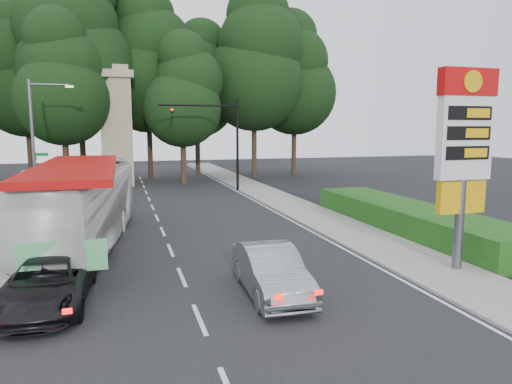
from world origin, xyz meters
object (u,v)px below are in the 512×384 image
object	(u,v)px
streetlight_signs	(36,135)
sedan_silver	(271,271)
traffic_signal_mast	(221,131)
transit_bus	(79,206)
gas_station_pylon	(464,142)
suv_charcoal	(47,283)
monument	(117,126)

from	to	relation	value
streetlight_signs	sedan_silver	bearing A→B (deg)	-65.25
traffic_signal_mast	transit_bus	distance (m)	17.66
gas_station_pylon	transit_bus	world-z (taller)	gas_station_pylon
transit_bus	sedan_silver	distance (m)	9.53
traffic_signal_mast	suv_charcoal	size ratio (longest dim) A/B	1.51
gas_station_pylon	suv_charcoal	world-z (taller)	gas_station_pylon
gas_station_pylon	transit_bus	size ratio (longest dim) A/B	0.55
gas_station_pylon	suv_charcoal	bearing A→B (deg)	177.17
transit_bus	suv_charcoal	xyz separation A→B (m)	(-0.38, -6.56, -1.07)
gas_station_pylon	sedan_silver	size ratio (longest dim) A/B	1.57
transit_bus	traffic_signal_mast	bearing A→B (deg)	66.04
traffic_signal_mast	streetlight_signs	xyz separation A→B (m)	(-12.67, -1.99, -0.23)
gas_station_pylon	traffic_signal_mast	world-z (taller)	traffic_signal_mast
suv_charcoal	streetlight_signs	bearing A→B (deg)	102.16
monument	transit_bus	xyz separation A→B (m)	(-1.50, -20.80, -3.38)
sedan_silver	suv_charcoal	bearing A→B (deg)	174.32
traffic_signal_mast	sedan_silver	bearing A→B (deg)	-98.51
transit_bus	gas_station_pylon	bearing A→B (deg)	-21.71
streetlight_signs	suv_charcoal	world-z (taller)	streetlight_signs
sedan_silver	traffic_signal_mast	bearing A→B (deg)	83.97
gas_station_pylon	monument	bearing A→B (deg)	111.80
gas_station_pylon	monument	xyz separation A→B (m)	(-11.20, 28.01, 0.66)
traffic_signal_mast	streetlight_signs	distance (m)	12.83
traffic_signal_mast	streetlight_signs	bearing A→B (deg)	-171.08
gas_station_pylon	transit_bus	bearing A→B (deg)	150.42
traffic_signal_mast	sedan_silver	xyz separation A→B (m)	(-3.33, -22.25, -3.95)
gas_station_pylon	transit_bus	distance (m)	14.85
transit_bus	streetlight_signs	bearing A→B (deg)	113.10
traffic_signal_mast	suv_charcoal	world-z (taller)	traffic_signal_mast
monument	transit_bus	size ratio (longest dim) A/B	0.81
traffic_signal_mast	sedan_silver	size ratio (longest dim) A/B	1.65
traffic_signal_mast	streetlight_signs	world-z (taller)	streetlight_signs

